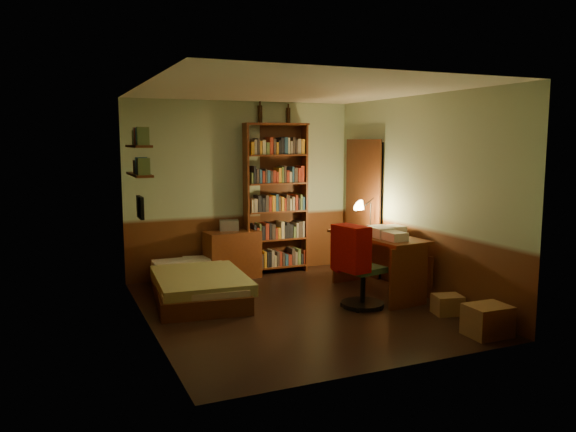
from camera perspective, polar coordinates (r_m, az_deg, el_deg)
name	(u,v)px	position (r m, az deg, el deg)	size (l,w,h in m)	color
floor	(296,309)	(6.90, 0.84, -9.43)	(3.50, 4.00, 0.02)	black
ceiling	(297,89)	(6.62, 0.88, 12.79)	(3.50, 4.00, 0.02)	silver
wall_back	(242,189)	(8.50, -4.72, 2.79)	(3.50, 0.02, 2.60)	#9BB18F
wall_left	(145,209)	(6.13, -14.32, 0.70)	(0.02, 4.00, 2.60)	#9BB18F
wall_right	(419,196)	(7.53, 13.17, 1.98)	(0.02, 4.00, 2.60)	#9BB18F
wall_front	(393,225)	(4.89, 10.59, -0.91)	(3.50, 0.02, 2.60)	#9BB18F
doorway	(364,208)	(8.61, 7.75, 0.80)	(0.06, 0.90, 2.00)	black
door_trim	(362,208)	(8.59, 7.55, 0.79)	(0.02, 0.98, 2.08)	#462210
bed	(197,275)	(7.40, -9.27, -5.95)	(1.04, 1.95, 0.58)	olive
dresser	(232,255)	(8.33, -5.67, -3.93)	(0.79, 0.39, 0.70)	#542510
mini_stereo	(229,225)	(8.37, -6.01, -0.93)	(0.28, 0.21, 0.15)	#B2B2B7
bookshelf	(276,199)	(8.53, -1.26, 1.75)	(0.98, 0.30, 2.28)	#542510
bottle_left	(260,114)	(8.52, -2.86, 10.28)	(0.07, 0.07, 0.26)	black
bottle_right	(288,116)	(8.70, 0.03, 10.16)	(0.06, 0.06, 0.24)	black
desk	(377,264)	(7.56, 9.00, -4.85)	(0.61, 1.47, 0.79)	#542510
paper_stack	(396,229)	(7.67, 10.87, -1.34)	(0.19, 0.26, 0.10)	silver
desk_lamp	(371,206)	(8.16, 8.42, 1.01)	(0.18, 0.18, 0.60)	black
office_chair	(363,267)	(6.90, 7.63, -5.13)	(0.50, 0.44, 1.00)	#2F5130
red_jacket	(347,205)	(6.63, 6.00, 1.13)	(0.25, 0.46, 0.54)	#B30900
wall_shelf_lower	(139,175)	(7.20, -14.86, 4.08)	(0.20, 0.90, 0.03)	#542510
wall_shelf_upper	(138,146)	(7.19, -14.95, 6.86)	(0.20, 0.90, 0.03)	#542510
framed_picture	(140,207)	(6.73, -14.79, 0.86)	(0.04, 0.32, 0.26)	black
cardboard_box_a	(487,320)	(6.28, 19.61, -9.96)	(0.43, 0.35, 0.33)	olive
cardboard_box_b	(448,305)	(6.91, 15.91, -8.65)	(0.32, 0.26, 0.23)	olive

